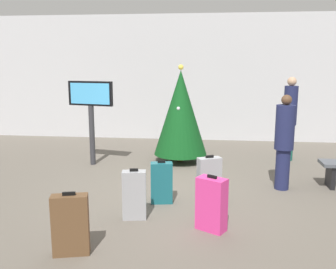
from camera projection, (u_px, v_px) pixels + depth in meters
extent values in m
plane|color=#665E54|center=(166.00, 193.00, 6.52)|extent=(16.00, 16.00, 0.00)
cube|color=silver|center=(185.00, 78.00, 10.79)|extent=(16.00, 0.20, 3.58)
cylinder|color=#4C3319|center=(180.00, 157.00, 8.59)|extent=(0.12, 0.12, 0.18)
cone|color=#0F4719|center=(181.00, 113.00, 8.39)|extent=(1.20, 1.20, 1.90)
sphere|color=#F2D84C|center=(181.00, 67.00, 8.20)|extent=(0.12, 0.12, 0.12)
sphere|color=yellow|center=(182.00, 115.00, 8.71)|extent=(0.08, 0.08, 0.08)
sphere|color=red|center=(175.00, 122.00, 8.78)|extent=(0.08, 0.08, 0.08)
sphere|color=silver|center=(178.00, 109.00, 8.13)|extent=(0.08, 0.08, 0.08)
sphere|color=red|center=(178.00, 102.00, 8.56)|extent=(0.08, 0.08, 0.08)
sphere|color=silver|center=(177.00, 88.00, 8.37)|extent=(0.08, 0.08, 0.08)
cylinder|color=#333338|center=(92.00, 135.00, 8.21)|extent=(0.12, 0.12, 1.32)
cube|color=black|center=(90.00, 93.00, 8.04)|extent=(1.03, 0.29, 0.53)
cube|color=#4CB2F2|center=(90.00, 94.00, 7.99)|extent=(0.91, 0.20, 0.45)
cube|color=black|center=(330.00, 176.00, 6.77)|extent=(0.08, 0.35, 0.42)
cylinder|color=#1E234C|center=(282.00, 169.00, 6.66)|extent=(0.25, 0.25, 0.73)
cylinder|color=#1E234C|center=(285.00, 127.00, 6.51)|extent=(0.44, 0.44, 0.78)
sphere|color=brown|center=(287.00, 100.00, 6.42)|extent=(0.18, 0.18, 0.18)
cylinder|color=#19594C|center=(288.00, 142.00, 8.64)|extent=(0.23, 0.23, 0.83)
cylinder|color=#1E234C|center=(290.00, 106.00, 8.48)|extent=(0.43, 0.43, 0.89)
sphere|color=tan|center=(292.00, 81.00, 8.37)|extent=(0.20, 0.20, 0.20)
cube|color=#E5388C|center=(211.00, 204.00, 5.01)|extent=(0.44, 0.38, 0.73)
cube|color=black|center=(212.00, 177.00, 4.94)|extent=(0.13, 0.10, 0.04)
cube|color=#9EA0A5|center=(134.00, 195.00, 5.39)|extent=(0.36, 0.23, 0.71)
cube|color=black|center=(134.00, 170.00, 5.31)|extent=(0.12, 0.05, 0.04)
cube|color=#19606B|center=(162.00, 183.00, 6.00)|extent=(0.37, 0.23, 0.67)
cube|color=black|center=(161.00, 162.00, 5.93)|extent=(0.12, 0.05, 0.04)
cube|color=brown|center=(71.00, 225.00, 4.37)|extent=(0.45, 0.27, 0.73)
cube|color=black|center=(69.00, 194.00, 4.30)|extent=(0.15, 0.06, 0.04)
cube|color=#9EA0A5|center=(209.00, 181.00, 5.92)|extent=(0.40, 0.30, 0.77)
cube|color=black|center=(210.00, 157.00, 5.85)|extent=(0.13, 0.08, 0.04)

